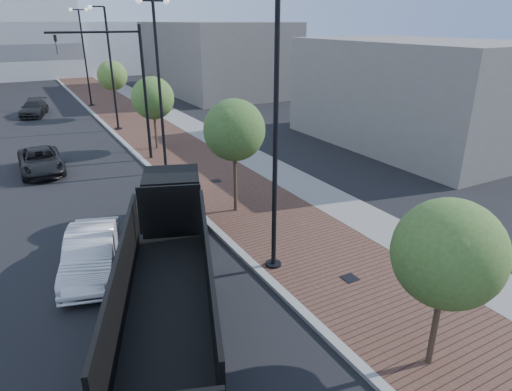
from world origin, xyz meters
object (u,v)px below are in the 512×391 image
dump_truck (171,243)px  white_sedan (92,253)px  dark_car_mid (41,161)px  pedestrian (231,143)px

dump_truck → white_sedan: bearing=166.2°
dump_truck → white_sedan: dump_truck is taller
dark_car_mid → pedestrian: bearing=-12.6°
dump_truck → dark_car_mid: bearing=121.5°
dump_truck → pedestrian: 14.47m
white_sedan → dark_car_mid: (-0.61, 12.81, -0.08)m
white_sedan → dump_truck: bearing=-17.7°
dark_car_mid → pedestrian: 11.31m
dump_truck → dark_car_mid: 14.71m
dump_truck → pedestrian: dump_truck is taller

